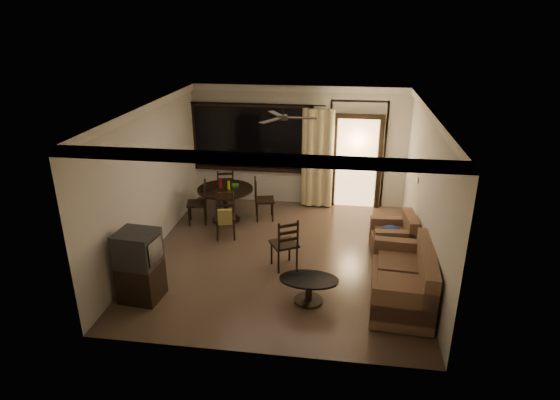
# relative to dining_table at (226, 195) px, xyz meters

# --- Properties ---
(ground) EXTENTS (5.50, 5.50, 0.00)m
(ground) POSITION_rel_dining_table_xyz_m (1.46, -1.47, -0.59)
(ground) COLOR #7F6651
(ground) RESTS_ON ground
(room_shell) EXTENTS (5.50, 6.70, 5.50)m
(room_shell) POSITION_rel_dining_table_xyz_m (2.05, 0.30, 1.24)
(room_shell) COLOR beige
(room_shell) RESTS_ON ground
(dining_table) EXTENTS (1.20, 1.20, 0.97)m
(dining_table) POSITION_rel_dining_table_xyz_m (0.00, 0.00, 0.00)
(dining_table) COLOR black
(dining_table) RESTS_ON ground
(dining_chair_west) EXTENTS (0.51, 0.51, 0.95)m
(dining_chair_west) POSITION_rel_dining_table_xyz_m (-0.58, -0.20, -0.31)
(dining_chair_west) COLOR black
(dining_chair_west) RESTS_ON ground
(dining_chair_east) EXTENTS (0.51, 0.51, 0.95)m
(dining_chair_east) POSITION_rel_dining_table_xyz_m (0.81, 0.19, -0.31)
(dining_chair_east) COLOR black
(dining_chair_east) RESTS_ON ground
(dining_chair_south) EXTENTS (0.51, 0.55, 0.95)m
(dining_chair_south) POSITION_rel_dining_table_xyz_m (0.20, -0.83, -0.29)
(dining_chair_south) COLOR black
(dining_chair_south) RESTS_ON ground
(dining_chair_north) EXTENTS (0.51, 0.51, 0.95)m
(dining_chair_north) POSITION_rel_dining_table_xyz_m (-0.19, 0.76, -0.31)
(dining_chair_north) COLOR black
(dining_chair_north) RESTS_ON ground
(tv_cabinet) EXTENTS (0.67, 0.61, 1.17)m
(tv_cabinet) POSITION_rel_dining_table_xyz_m (-0.59, -3.16, -0.01)
(tv_cabinet) COLOR black
(tv_cabinet) RESTS_ON ground
(sofa) EXTENTS (1.03, 1.78, 0.92)m
(sofa) POSITION_rel_dining_table_xyz_m (3.57, -2.71, -0.23)
(sofa) COLOR #472221
(sofa) RESTS_ON ground
(armchair) EXTENTS (0.84, 0.84, 0.78)m
(armchair) POSITION_rel_dining_table_xyz_m (3.56, -1.07, -0.27)
(armchair) COLOR #472221
(armchair) RESTS_ON ground
(coffee_table) EXTENTS (0.94, 0.57, 0.41)m
(coffee_table) POSITION_rel_dining_table_xyz_m (2.07, -2.89, -0.32)
(coffee_table) COLOR black
(coffee_table) RESTS_ON ground
(side_chair) EXTENTS (0.59, 0.59, 0.98)m
(side_chair) POSITION_rel_dining_table_xyz_m (1.54, -1.87, -0.30)
(side_chair) COLOR black
(side_chair) RESTS_ON ground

